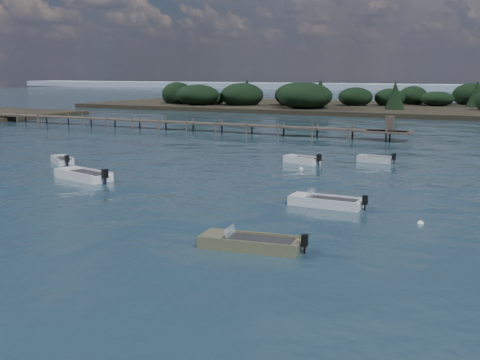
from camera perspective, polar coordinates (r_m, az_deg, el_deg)
The scene contains 12 objects.
ground at distance 80.86m, azimuth 13.13°, elevation 4.65°, with size 400.00×400.00×0.00m, color #172A36.
tender_far_grey_b at distance 51.88m, azimuth 12.67°, elevation 1.83°, with size 3.20×1.33×1.09m.
tender_far_white at distance 50.34m, azimuth 5.88°, elevation 1.79°, with size 3.43×1.88×1.15m.
dinghy_mid_white_a at distance 26.13m, azimuth 0.97°, elevation -6.18°, with size 4.78×2.22×1.10m.
dinghy_mid_grey at distance 44.00m, azimuth -14.64°, elevation 0.29°, with size 5.13×2.85×1.27m.
tender_far_grey at distance 52.14m, azimuth -16.50°, elevation 1.70°, with size 3.30×2.77×1.12m.
dinghy_mid_white_b at distance 34.48m, azimuth 8.12°, elevation -2.22°, with size 4.43×1.57×1.10m.
buoy_b at distance 27.39m, azimuth 1.90°, elevation -5.72°, with size 0.32×0.32×0.32m, color white.
buoy_d at distance 31.58m, azimuth 16.75°, elevation -3.99°, with size 0.32×0.32×0.32m, color white.
buoy_e at distance 47.21m, azimuth 5.83°, elevation 1.02°, with size 0.32×0.32×0.32m, color white.
jetty at distance 78.11m, azimuth -4.80°, elevation 5.42°, with size 64.50×3.20×3.40m.
distant_haze at distance 271.26m, azimuth 3.25°, elevation 8.66°, with size 280.00×20.00×2.40m, color #98A8BC.
Camera 1 is at (19.24, -18.17, 7.54)m, focal length 45.00 mm.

